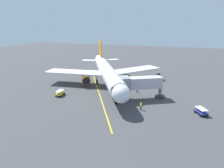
# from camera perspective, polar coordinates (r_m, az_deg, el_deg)

# --- Properties ---
(ground_plane) EXTENTS (220.00, 220.00, 0.00)m
(ground_plane) POSITION_cam_1_polar(r_m,az_deg,el_deg) (57.24, -2.67, -0.25)
(ground_plane) COLOR #424244
(apron_lead_in_line) EXTENTS (19.49, 35.16, 0.01)m
(apron_lead_in_line) POSITION_cam_1_polar(r_m,az_deg,el_deg) (50.78, -3.74, -2.51)
(apron_lead_in_line) COLOR yellow
(apron_lead_in_line) RESTS_ON ground
(airplane) EXTENTS (31.11, 36.91, 11.50)m
(airplane) POSITION_cam_1_polar(r_m,az_deg,el_deg) (55.28, -1.44, 3.44)
(airplane) COLOR silver
(airplane) RESTS_ON ground
(jet_bridge) EXTENTS (10.88, 7.55, 5.40)m
(jet_bridge) POSITION_cam_1_polar(r_m,az_deg,el_deg) (45.81, 7.27, 0.17)
(jet_bridge) COLOR #B7B7BC
(jet_bridge) RESTS_ON ground
(ground_crew_marshaller) EXTENTS (0.46, 0.46, 1.71)m
(ground_crew_marshaller) POSITION_cam_1_polar(r_m,az_deg,el_deg) (40.87, 8.27, -6.25)
(ground_crew_marshaller) COLOR #23232D
(ground_crew_marshaller) RESTS_ON ground
(ground_crew_wing_walker) EXTENTS (0.44, 0.47, 1.71)m
(ground_crew_wing_walker) POSITION_cam_1_polar(r_m,az_deg,el_deg) (50.94, 7.22, -1.51)
(ground_crew_wing_walker) COLOR #23232D
(ground_crew_wing_walker) RESTS_ON ground
(baggage_cart_near_nose) EXTENTS (2.48, 2.95, 1.27)m
(baggage_cart_near_nose) POSITION_cam_1_polar(r_m,az_deg,el_deg) (42.30, 24.12, -7.14)
(baggage_cart_near_nose) COLOR #2D3899
(baggage_cart_near_nose) RESTS_ON ground
(baggage_cart_portside) EXTENTS (1.95, 2.81, 1.27)m
(baggage_cart_portside) POSITION_cam_1_polar(r_m,az_deg,el_deg) (50.17, -14.62, -2.50)
(baggage_cart_portside) COLOR yellow
(baggage_cart_portside) RESTS_ON ground
(belt_loader_starboard_side) EXTENTS (2.06, 4.72, 2.32)m
(belt_loader_starboard_side) POSITION_cam_1_polar(r_m,az_deg,el_deg) (65.90, 12.98, 2.26)
(belt_loader_starboard_side) COLOR #2D3899
(belt_loader_starboard_side) RESTS_ON ground
(tug_rear_apron) EXTENTS (1.61, 2.34, 1.50)m
(tug_rear_apron) POSITION_cam_1_polar(r_m,az_deg,el_deg) (56.87, 12.22, -0.00)
(tug_rear_apron) COLOR white
(tug_rear_apron) RESTS_ON ground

